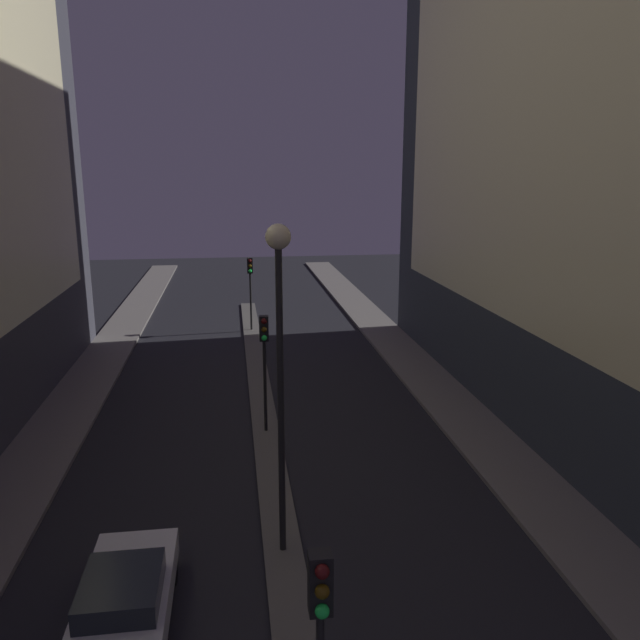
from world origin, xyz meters
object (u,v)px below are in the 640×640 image
object	(u,v)px
traffic_light_far	(250,277)
street_lamp	(279,324)
traffic_light_near	(321,628)
car_left_lane	(125,599)
traffic_light_mid	(264,347)

from	to	relation	value
traffic_light_far	street_lamp	bearing A→B (deg)	-90.00
traffic_light_near	traffic_light_far	distance (m)	28.91
traffic_light_far	car_left_lane	bearing A→B (deg)	-98.00
traffic_light_near	car_left_lane	world-z (taller)	traffic_light_near
traffic_light_mid	street_lamp	distance (m)	7.81
traffic_light_far	car_left_lane	size ratio (longest dim) A/B	0.99
street_lamp	traffic_light_near	bearing A→B (deg)	-90.00
traffic_light_far	street_lamp	xyz separation A→B (m)	(0.00, -22.29, 2.64)
traffic_light_far	street_lamp	distance (m)	22.44
traffic_light_far	street_lamp	size ratio (longest dim) A/B	0.53
traffic_light_near	traffic_light_mid	xyz separation A→B (m)	(0.00, 13.97, 0.00)
traffic_light_mid	street_lamp	world-z (taller)	street_lamp
traffic_light_near	street_lamp	size ratio (longest dim) A/B	0.53
traffic_light_mid	car_left_lane	world-z (taller)	traffic_light_mid
traffic_light_mid	car_left_lane	bearing A→B (deg)	-109.77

